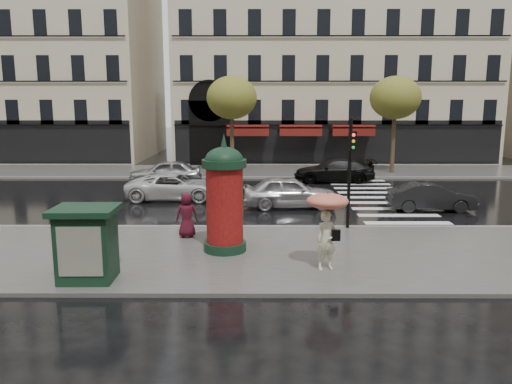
{
  "coord_description": "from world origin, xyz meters",
  "views": [
    {
      "loc": [
        -0.21,
        -16.09,
        4.98
      ],
      "look_at": [
        -0.29,
        1.5,
        1.76
      ],
      "focal_mm": 35.0,
      "sensor_mm": 36.0,
      "label": 1
    }
  ],
  "objects_px": {
    "woman_red": "(228,219)",
    "car_white": "(174,187)",
    "car_black": "(334,170)",
    "woman_umbrella": "(327,218)",
    "car_far_silver": "(166,172)",
    "newsstand": "(87,243)",
    "car_darkgrey": "(431,197)",
    "car_silver": "(289,192)",
    "man_burgundy": "(187,215)",
    "morris_column": "(224,195)",
    "traffic_light": "(350,162)"
  },
  "relations": [
    {
      "from": "traffic_light",
      "to": "car_darkgrey",
      "type": "relative_size",
      "value": 1.08
    },
    {
      "from": "woman_red",
      "to": "car_black",
      "type": "xyz_separation_m",
      "value": [
        5.8,
        13.75,
        -0.17
      ]
    },
    {
      "from": "traffic_light",
      "to": "car_far_silver",
      "type": "height_order",
      "value": "traffic_light"
    },
    {
      "from": "man_burgundy",
      "to": "morris_column",
      "type": "bearing_deg",
      "value": 120.78
    },
    {
      "from": "traffic_light",
      "to": "car_darkgrey",
      "type": "distance_m",
      "value": 6.15
    },
    {
      "from": "car_black",
      "to": "woman_umbrella",
      "type": "bearing_deg",
      "value": -7.57
    },
    {
      "from": "woman_red",
      "to": "morris_column",
      "type": "distance_m",
      "value": 1.58
    },
    {
      "from": "morris_column",
      "to": "car_silver",
      "type": "height_order",
      "value": "morris_column"
    },
    {
      "from": "car_black",
      "to": "woman_red",
      "type": "bearing_deg",
      "value": -21.17
    },
    {
      "from": "man_burgundy",
      "to": "traffic_light",
      "type": "height_order",
      "value": "traffic_light"
    },
    {
      "from": "morris_column",
      "to": "car_far_silver",
      "type": "relative_size",
      "value": 0.89
    },
    {
      "from": "woman_red",
      "to": "car_silver",
      "type": "relative_size",
      "value": 0.35
    },
    {
      "from": "car_white",
      "to": "car_far_silver",
      "type": "height_order",
      "value": "car_far_silver"
    },
    {
      "from": "woman_umbrella",
      "to": "morris_column",
      "type": "height_order",
      "value": "morris_column"
    },
    {
      "from": "woman_red",
      "to": "car_silver",
      "type": "xyz_separation_m",
      "value": [
        2.54,
        6.12,
        -0.13
      ]
    },
    {
      "from": "morris_column",
      "to": "newsstand",
      "type": "distance_m",
      "value": 4.6
    },
    {
      "from": "car_silver",
      "to": "car_darkgrey",
      "type": "distance_m",
      "value": 6.53
    },
    {
      "from": "car_far_silver",
      "to": "car_silver",
      "type": "bearing_deg",
      "value": 41.6
    },
    {
      "from": "car_white",
      "to": "woman_umbrella",
      "type": "bearing_deg",
      "value": -150.38
    },
    {
      "from": "newsstand",
      "to": "car_darkgrey",
      "type": "relative_size",
      "value": 0.52
    },
    {
      "from": "woman_umbrella",
      "to": "car_silver",
      "type": "relative_size",
      "value": 0.53
    },
    {
      "from": "woman_red",
      "to": "man_burgundy",
      "type": "bearing_deg",
      "value": -40.9
    },
    {
      "from": "car_far_silver",
      "to": "newsstand",
      "type": "bearing_deg",
      "value": -1.49
    },
    {
      "from": "car_white",
      "to": "car_far_silver",
      "type": "distance_m",
      "value": 5.07
    },
    {
      "from": "newsstand",
      "to": "woman_red",
      "type": "bearing_deg",
      "value": 47.39
    },
    {
      "from": "car_silver",
      "to": "car_darkgrey",
      "type": "xyz_separation_m",
      "value": [
        6.5,
        -0.61,
        -0.11
      ]
    },
    {
      "from": "traffic_light",
      "to": "car_silver",
      "type": "xyz_separation_m",
      "value": [
        -2.03,
        4.32,
        -1.93
      ]
    },
    {
      "from": "man_burgundy",
      "to": "car_silver",
      "type": "relative_size",
      "value": 0.37
    },
    {
      "from": "car_white",
      "to": "car_far_silver",
      "type": "relative_size",
      "value": 1.11
    },
    {
      "from": "newsstand",
      "to": "car_darkgrey",
      "type": "xyz_separation_m",
      "value": [
        12.64,
        9.43,
        -0.53
      ]
    },
    {
      "from": "traffic_light",
      "to": "newsstand",
      "type": "relative_size",
      "value": 2.07
    },
    {
      "from": "newsstand",
      "to": "car_silver",
      "type": "relative_size",
      "value": 0.46
    },
    {
      "from": "man_burgundy",
      "to": "car_white",
      "type": "height_order",
      "value": "man_burgundy"
    },
    {
      "from": "car_black",
      "to": "car_far_silver",
      "type": "height_order",
      "value": "car_far_silver"
    },
    {
      "from": "woman_umbrella",
      "to": "man_burgundy",
      "type": "distance_m",
      "value": 5.8
    },
    {
      "from": "car_silver",
      "to": "car_white",
      "type": "distance_m",
      "value": 6.05
    },
    {
      "from": "woman_umbrella",
      "to": "car_far_silver",
      "type": "height_order",
      "value": "woman_umbrella"
    },
    {
      "from": "woman_red",
      "to": "car_far_silver",
      "type": "height_order",
      "value": "woman_red"
    },
    {
      "from": "woman_umbrella",
      "to": "man_burgundy",
      "type": "relative_size",
      "value": 1.43
    },
    {
      "from": "woman_red",
      "to": "man_burgundy",
      "type": "height_order",
      "value": "man_burgundy"
    },
    {
      "from": "morris_column",
      "to": "car_black",
      "type": "xyz_separation_m",
      "value": [
        5.82,
        14.9,
        -1.25
      ]
    },
    {
      "from": "morris_column",
      "to": "newsstand",
      "type": "xyz_separation_m",
      "value": [
        -3.58,
        -2.76,
        -0.8
      ]
    },
    {
      "from": "woman_red",
      "to": "newsstand",
      "type": "relative_size",
      "value": 0.75
    },
    {
      "from": "car_darkgrey",
      "to": "woman_umbrella",
      "type": "bearing_deg",
      "value": 146.82
    },
    {
      "from": "car_darkgrey",
      "to": "newsstand",
      "type": "bearing_deg",
      "value": 128.57
    },
    {
      "from": "morris_column",
      "to": "car_silver",
      "type": "xyz_separation_m",
      "value": [
        2.56,
        7.27,
        -1.21
      ]
    },
    {
      "from": "woman_umbrella",
      "to": "man_burgundy",
      "type": "height_order",
      "value": "woman_umbrella"
    },
    {
      "from": "woman_red",
      "to": "car_white",
      "type": "xyz_separation_m",
      "value": [
        -3.2,
        8.0,
        -0.22
      ]
    },
    {
      "from": "woman_red",
      "to": "car_silver",
      "type": "bearing_deg",
      "value": -135.0
    },
    {
      "from": "car_silver",
      "to": "car_black",
      "type": "relative_size",
      "value": 0.89
    }
  ]
}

